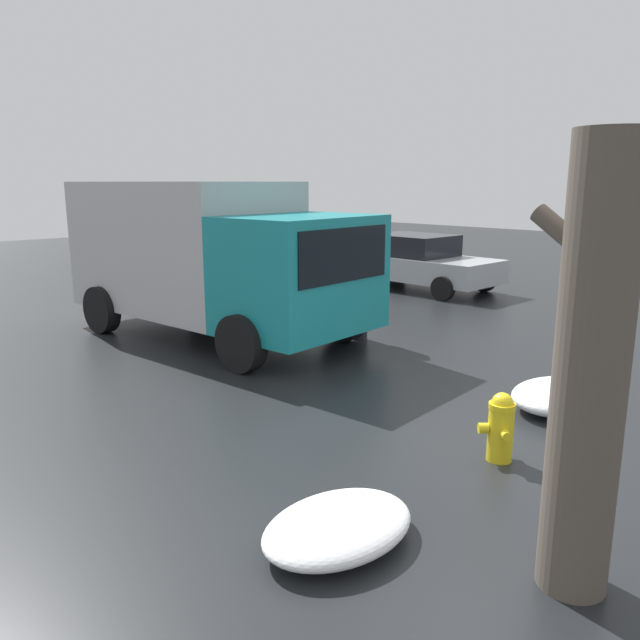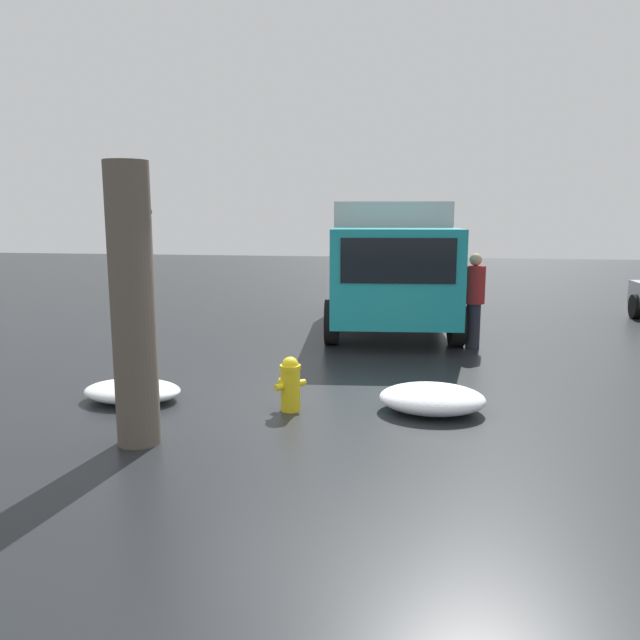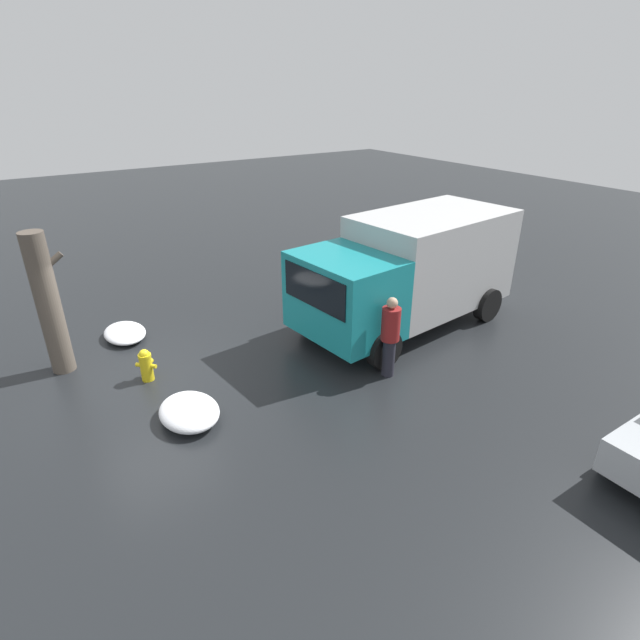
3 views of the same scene
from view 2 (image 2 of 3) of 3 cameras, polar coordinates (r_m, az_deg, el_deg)
ground_plane at (r=8.45m, az=-2.71°, el=-8.26°), size 60.00×60.00×0.00m
fire_hydrant at (r=8.35m, az=-2.74°, el=-5.79°), size 0.40×0.40×0.74m
tree_trunk at (r=7.22m, az=-16.73°, el=1.27°), size 0.74×0.49×3.17m
delivery_truck at (r=14.53m, az=6.41°, el=5.51°), size 6.22×3.23×2.85m
pedestrian at (r=12.48m, az=13.92°, el=2.08°), size 0.40×0.40×1.85m
snow_pile_by_hydrant at (r=9.23m, az=-16.78°, el=-6.23°), size 0.98×1.38×0.27m
snow_pile_curbside at (r=8.47m, az=10.21°, el=-7.08°), size 1.09×1.40×0.36m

